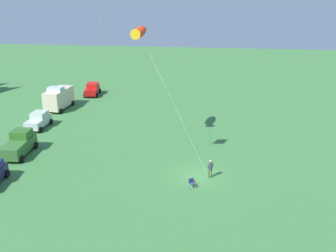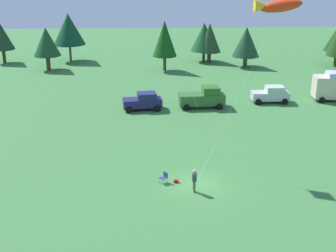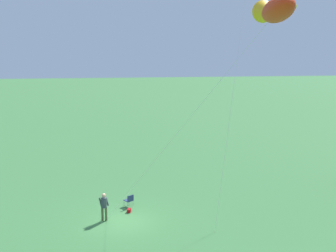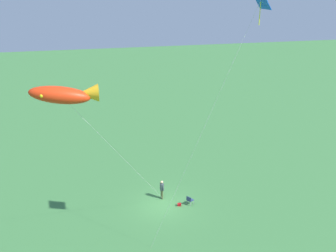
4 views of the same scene
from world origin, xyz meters
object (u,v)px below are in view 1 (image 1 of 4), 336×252
car_silver_compact (38,120)px  kite_large_fish (139,32)px  truck_green_flatbed (19,144)px  van_camper_beige (59,98)px  backpack_on_grass (193,181)px  car_red_sedan (92,89)px  folding_chair (192,182)px  person_kite_flyer (210,167)px

car_silver_compact → kite_large_fish: kite_large_fish is taller
truck_green_flatbed → van_camper_beige: bearing=4.1°
backpack_on_grass → van_camper_beige: bearing=45.7°
car_silver_compact → car_red_sedan: size_ratio=0.96×
truck_green_flatbed → car_red_sedan: size_ratio=1.16×
truck_green_flatbed → van_camper_beige: van_camper_beige is taller
folding_chair → backpack_on_grass: bearing=141.8°
truck_green_flatbed → car_red_sedan: bearing=-4.0°
backpack_on_grass → car_red_sedan: bearing=32.9°
person_kite_flyer → van_camper_beige: 28.76m
car_red_sedan → car_silver_compact: bearing=166.3°
car_red_sedan → kite_large_fish: kite_large_fish is taller
person_kite_flyer → car_silver_compact: bearing=-124.7°
folding_chair → car_red_sedan: (28.69, 17.95, 0.46)m
person_kite_flyer → kite_large_fish: size_ratio=0.14×
backpack_on_grass → truck_green_flatbed: bearing=77.5°
person_kite_flyer → folding_chair: (-2.08, 1.53, -0.53)m
folding_chair → backpack_on_grass: folding_chair is taller
folding_chair → van_camper_beige: bearing=-171.7°
person_kite_flyer → truck_green_flatbed: size_ratio=0.34×
folding_chair → truck_green_flatbed: size_ratio=0.16×
person_kite_flyer → van_camper_beige: (18.69, 21.86, 0.62)m
backpack_on_grass → car_red_sedan: car_red_sedan is taller
truck_green_flatbed → car_silver_compact: bearing=7.7°
truck_green_flatbed → kite_large_fish: 16.92m
person_kite_flyer → backpack_on_grass: bearing=-59.4°
car_silver_compact → van_camper_beige: size_ratio=0.76×
car_red_sedan → kite_large_fish: size_ratio=0.34×
folding_chair → kite_large_fish: size_ratio=0.06×
folding_chair → car_red_sedan: car_red_sedan is taller
folding_chair → truck_green_flatbed: (4.96, 18.31, 0.61)m
person_kite_flyer → truck_green_flatbed: 20.05m
kite_large_fish → car_red_sedan: bearing=30.9°
car_red_sedan → folding_chair: bearing=-154.8°
folding_chair → truck_green_flatbed: truck_green_flatbed is taller
folding_chair → car_red_sedan: bearing=176.0°
van_camper_beige → person_kite_flyer: bearing=53.7°
van_camper_beige → kite_large_fish: (-11.69, -14.13, 10.52)m
backpack_on_grass → van_camper_beige: 28.49m
backpack_on_grass → car_red_sedan: 33.12m
car_silver_compact → kite_large_fish: size_ratio=0.33×
person_kite_flyer → backpack_on_grass: (-1.19, 1.50, -0.91)m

